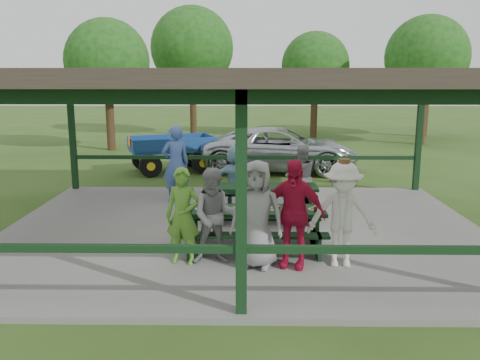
{
  "coord_description": "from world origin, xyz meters",
  "views": [
    {
      "loc": [
        0.08,
        -10.19,
        3.26
      ],
      "look_at": [
        -0.07,
        -0.3,
        1.21
      ],
      "focal_mm": 38.0,
      "sensor_mm": 36.0,
      "label": 1
    }
  ],
  "objects_px": {
    "contestant_green": "(183,216)",
    "contestant_red": "(293,213)",
    "picnic_table_near": "(254,223)",
    "picnic_table_far": "(260,198)",
    "spectator_grey": "(301,177)",
    "pickup_truck": "(280,149)",
    "farm_trailer": "(172,153)",
    "contestant_grey_mid": "(257,214)",
    "spectator_lblue": "(236,177)",
    "spectator_blue": "(176,164)",
    "contestant_white_fedora": "(342,215)",
    "contestant_grey_left": "(215,216)"
  },
  "relations": [
    {
      "from": "contestant_grey_left",
      "to": "contestant_red",
      "type": "height_order",
      "value": "contestant_red"
    },
    {
      "from": "picnic_table_far",
      "to": "farm_trailer",
      "type": "xyz_separation_m",
      "value": [
        -2.87,
        6.1,
        0.08
      ]
    },
    {
      "from": "contestant_green",
      "to": "spectator_grey",
      "type": "xyz_separation_m",
      "value": [
        2.35,
        3.56,
        -0.05
      ]
    },
    {
      "from": "spectator_grey",
      "to": "pickup_truck",
      "type": "distance_m",
      "value": 5.52
    },
    {
      "from": "contestant_grey_mid",
      "to": "contestant_white_fedora",
      "type": "height_order",
      "value": "contestant_white_fedora"
    },
    {
      "from": "contestant_grey_left",
      "to": "spectator_blue",
      "type": "bearing_deg",
      "value": 101.07
    },
    {
      "from": "picnic_table_near",
      "to": "contestant_grey_mid",
      "type": "height_order",
      "value": "contestant_grey_mid"
    },
    {
      "from": "spectator_blue",
      "to": "pickup_truck",
      "type": "xyz_separation_m",
      "value": [
        2.94,
        4.79,
        -0.32
      ]
    },
    {
      "from": "pickup_truck",
      "to": "spectator_grey",
      "type": "bearing_deg",
      "value": -173.48
    },
    {
      "from": "spectator_lblue",
      "to": "spectator_blue",
      "type": "bearing_deg",
      "value": -39.91
    },
    {
      "from": "spectator_blue",
      "to": "spectator_grey",
      "type": "distance_m",
      "value": 3.16
    },
    {
      "from": "picnic_table_near",
      "to": "contestant_green",
      "type": "distance_m",
      "value": 1.46
    },
    {
      "from": "contestant_grey_left",
      "to": "contestant_grey_mid",
      "type": "height_order",
      "value": "contestant_grey_mid"
    },
    {
      "from": "contestant_grey_mid",
      "to": "contestant_green",
      "type": "bearing_deg",
      "value": -175.5
    },
    {
      "from": "contestant_red",
      "to": "spectator_lblue",
      "type": "relative_size",
      "value": 1.18
    },
    {
      "from": "contestant_green",
      "to": "contestant_red",
      "type": "distance_m",
      "value": 1.85
    },
    {
      "from": "contestant_grey_mid",
      "to": "farm_trailer",
      "type": "relative_size",
      "value": 0.48
    },
    {
      "from": "picnic_table_near",
      "to": "picnic_table_far",
      "type": "bearing_deg",
      "value": 85.04
    },
    {
      "from": "contestant_green",
      "to": "spectator_blue",
      "type": "relative_size",
      "value": 0.85
    },
    {
      "from": "picnic_table_near",
      "to": "contestant_red",
      "type": "distance_m",
      "value": 1.18
    },
    {
      "from": "contestant_white_fedora",
      "to": "picnic_table_far",
      "type": "bearing_deg",
      "value": 119.84
    },
    {
      "from": "spectator_lblue",
      "to": "contestant_grey_mid",
      "type": "bearing_deg",
      "value": 81.42
    },
    {
      "from": "contestant_grey_left",
      "to": "contestant_grey_mid",
      "type": "relative_size",
      "value": 0.91
    },
    {
      "from": "picnic_table_near",
      "to": "contestant_red",
      "type": "relative_size",
      "value": 1.43
    },
    {
      "from": "spectator_lblue",
      "to": "contestant_grey_left",
      "type": "bearing_deg",
      "value": 70.6
    },
    {
      "from": "contestant_grey_mid",
      "to": "farm_trailer",
      "type": "distance_m",
      "value": 9.43
    },
    {
      "from": "spectator_grey",
      "to": "pickup_truck",
      "type": "bearing_deg",
      "value": -103.57
    },
    {
      "from": "contestant_green",
      "to": "spectator_grey",
      "type": "distance_m",
      "value": 4.27
    },
    {
      "from": "picnic_table_near",
      "to": "contestant_green",
      "type": "height_order",
      "value": "contestant_green"
    },
    {
      "from": "contestant_red",
      "to": "pickup_truck",
      "type": "height_order",
      "value": "contestant_red"
    },
    {
      "from": "picnic_table_far",
      "to": "spectator_grey",
      "type": "xyz_separation_m",
      "value": [
        0.97,
        0.81,
        0.31
      ]
    },
    {
      "from": "contestant_grey_left",
      "to": "farm_trailer",
      "type": "bearing_deg",
      "value": 97.64
    },
    {
      "from": "contestant_grey_left",
      "to": "contestant_red",
      "type": "relative_size",
      "value": 0.9
    },
    {
      "from": "picnic_table_near",
      "to": "contestant_grey_mid",
      "type": "bearing_deg",
      "value": -87.37
    },
    {
      "from": "contestant_white_fedora",
      "to": "spectator_grey",
      "type": "height_order",
      "value": "contestant_white_fedora"
    },
    {
      "from": "picnic_table_far",
      "to": "spectator_lblue",
      "type": "xyz_separation_m",
      "value": [
        -0.57,
        0.84,
        0.3
      ]
    },
    {
      "from": "contestant_green",
      "to": "contestant_grey_mid",
      "type": "distance_m",
      "value": 1.26
    },
    {
      "from": "pickup_truck",
      "to": "farm_trailer",
      "type": "xyz_separation_m",
      "value": [
        -3.71,
        -0.22,
        -0.09
      ]
    },
    {
      "from": "contestant_red",
      "to": "spectator_grey",
      "type": "distance_m",
      "value": 3.73
    },
    {
      "from": "contestant_red",
      "to": "spectator_blue",
      "type": "xyz_separation_m",
      "value": [
        -2.56,
        4.42,
        0.05
      ]
    },
    {
      "from": "contestant_grey_mid",
      "to": "spectator_lblue",
      "type": "bearing_deg",
      "value": 108.9
    },
    {
      "from": "contestant_grey_mid",
      "to": "contestant_red",
      "type": "bearing_deg",
      "value": 15.34
    },
    {
      "from": "spectator_lblue",
      "to": "contestant_white_fedora",
      "type": "bearing_deg",
      "value": 101.53
    },
    {
      "from": "contestant_grey_mid",
      "to": "contestant_red",
      "type": "distance_m",
      "value": 0.6
    },
    {
      "from": "contestant_grey_mid",
      "to": "picnic_table_far",
      "type": "bearing_deg",
      "value": 99.62
    },
    {
      "from": "spectator_lblue",
      "to": "pickup_truck",
      "type": "bearing_deg",
      "value": -119.77
    },
    {
      "from": "spectator_blue",
      "to": "picnic_table_near",
      "type": "bearing_deg",
      "value": 96.59
    },
    {
      "from": "picnic_table_far",
      "to": "spectator_blue",
      "type": "xyz_separation_m",
      "value": [
        -2.09,
        1.54,
        0.5
      ]
    },
    {
      "from": "spectator_lblue",
      "to": "pickup_truck",
      "type": "distance_m",
      "value": 5.66
    },
    {
      "from": "spectator_blue",
      "to": "farm_trailer",
      "type": "height_order",
      "value": "spectator_blue"
    }
  ]
}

